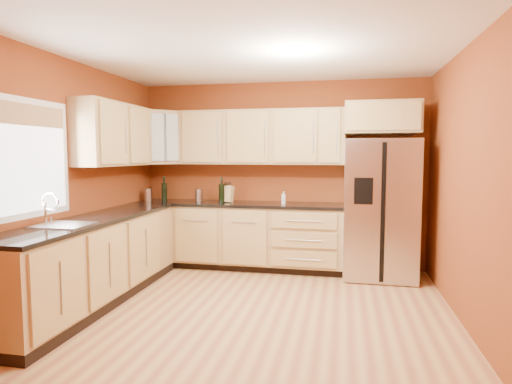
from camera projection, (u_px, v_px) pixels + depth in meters
floor at (250, 314)px, 4.25m from camera, size 4.00×4.00×0.00m
ceiling at (250, 47)px, 4.03m from camera, size 4.00×4.00×0.00m
wall_back at (280, 175)px, 6.09m from camera, size 4.00×0.04×2.60m
wall_front at (166, 210)px, 2.19m from camera, size 4.00×0.04×2.60m
wall_left at (66, 181)px, 4.54m from camera, size 0.04×4.00×2.60m
wall_right at (473, 187)px, 3.74m from camera, size 0.04×4.00×2.60m
base_cabinets_back at (238, 237)px, 5.98m from camera, size 2.90×0.60×0.88m
base_cabinets_left at (94, 262)px, 4.55m from camera, size 0.60×2.80×0.88m
countertop_back at (237, 204)px, 5.93m from camera, size 2.90×0.62×0.04m
countertop_left at (94, 220)px, 4.51m from camera, size 0.62×2.80×0.04m
upper_cabinets_back at (261, 137)px, 5.93m from camera, size 2.30×0.33×0.75m
upper_cabinets_left at (115, 135)px, 5.17m from camera, size 0.33×1.35×0.75m
corner_upper_cabinet at (160, 138)px, 6.06m from camera, size 0.67×0.67×0.75m
over_fridge_cabinet at (381, 118)px, 5.46m from camera, size 0.92×0.60×0.40m
refrigerator at (380, 209)px, 5.49m from camera, size 0.90×0.75×1.78m
window at (34, 158)px, 4.03m from camera, size 0.03×0.90×1.00m
sink_faucet at (63, 210)px, 4.01m from camera, size 0.50×0.42×0.30m
canister_left at (148, 195)px, 6.11m from camera, size 0.14×0.14×0.18m
canister_right at (199, 195)px, 6.08m from camera, size 0.13×0.13×0.17m
wine_bottle_a at (222, 190)px, 5.91m from camera, size 0.10×0.10×0.36m
wine_bottle_b at (164, 188)px, 6.18m from camera, size 0.08×0.08×0.35m
knife_block at (228, 194)px, 5.96m from camera, size 0.13×0.12×0.23m
soap_dispenser at (284, 198)px, 5.75m from camera, size 0.07×0.07×0.17m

